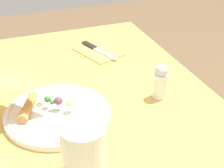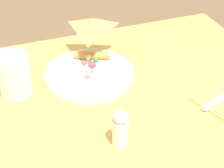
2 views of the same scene
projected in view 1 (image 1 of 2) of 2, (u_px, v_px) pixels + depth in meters
dining_table at (103, 157)px, 0.89m from camera, size 1.26×0.70×0.72m
plate_pizza at (57, 112)px, 0.86m from camera, size 0.27×0.27×0.05m
milk_glass at (84, 152)px, 0.67m from camera, size 0.09×0.09×0.12m
napkin_folded at (99, 51)px, 1.20m from camera, size 0.19×0.17×0.00m
butter_knife at (97, 49)px, 1.20m from camera, size 0.18×0.08×0.01m
salt_shaker at (161, 81)px, 0.93m from camera, size 0.04×0.04×0.10m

